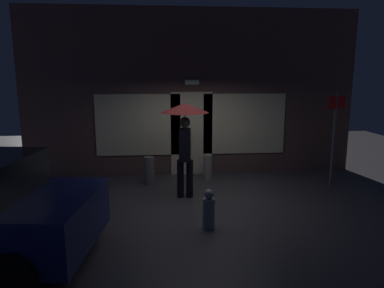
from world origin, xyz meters
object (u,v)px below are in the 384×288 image
(sidewalk_bollard, at_px, (149,171))
(sidewalk_bollard_2, at_px, (208,167))
(street_sign_post, at_px, (334,133))
(fire_hydrant, at_px, (209,210))
(person_with_umbrella, at_px, (185,125))

(sidewalk_bollard, relative_size, sidewalk_bollard_2, 1.04)
(street_sign_post, xyz_separation_m, sidewalk_bollard, (-4.38, 0.47, -0.94))
(street_sign_post, xyz_separation_m, fire_hydrant, (-3.28, -2.19, -0.96))
(sidewalk_bollard_2, distance_m, fire_hydrant, 2.95)
(person_with_umbrella, distance_m, sidewalk_bollard, 1.79)
(person_with_umbrella, xyz_separation_m, street_sign_post, (3.58, 0.54, -0.30))
(fire_hydrant, bearing_deg, person_with_umbrella, 100.16)
(person_with_umbrella, xyz_separation_m, sidewalk_bollard, (-0.81, 1.01, -1.24))
(sidewalk_bollard_2, bearing_deg, fire_hydrant, -97.31)
(sidewalk_bollard_2, bearing_deg, person_with_umbrella, -117.62)
(sidewalk_bollard, bearing_deg, fire_hydrant, -67.54)
(street_sign_post, height_order, sidewalk_bollard_2, street_sign_post)
(sidewalk_bollard_2, bearing_deg, sidewalk_bollard, -169.76)
(person_with_umbrella, height_order, sidewalk_bollard_2, person_with_umbrella)
(street_sign_post, distance_m, fire_hydrant, 4.06)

